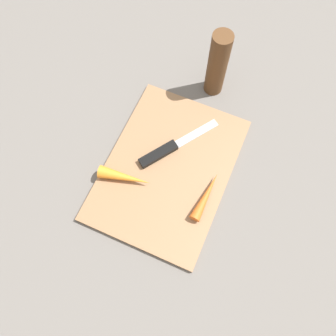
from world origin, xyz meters
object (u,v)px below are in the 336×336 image
object	(u,v)px
carrot_long	(124,177)
pepper_grinder	(217,65)
cutting_board	(168,169)
carrot_short	(206,196)
knife	(164,151)

from	to	relation	value
carrot_long	pepper_grinder	size ratio (longest dim) A/B	0.64
cutting_board	pepper_grinder	distance (m)	0.25
cutting_board	carrot_short	xyz separation A→B (m)	(0.03, 0.10, 0.02)
cutting_board	carrot_long	xyz separation A→B (m)	(0.06, -0.07, 0.02)
carrot_long	pepper_grinder	world-z (taller)	pepper_grinder
knife	pepper_grinder	world-z (taller)	pepper_grinder
cutting_board	knife	size ratio (longest dim) A/B	2.04
cutting_board	knife	distance (m)	0.04
pepper_grinder	cutting_board	bearing A→B (deg)	-3.33
carrot_long	carrot_short	bearing A→B (deg)	0.48
knife	carrot_short	size ratio (longest dim) A/B	1.60
cutting_board	carrot_short	size ratio (longest dim) A/B	3.26
carrot_long	pepper_grinder	bearing A→B (deg)	64.05
knife	carrot_long	world-z (taller)	carrot_long
knife	pepper_grinder	xyz separation A→B (m)	(-0.21, 0.04, 0.07)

